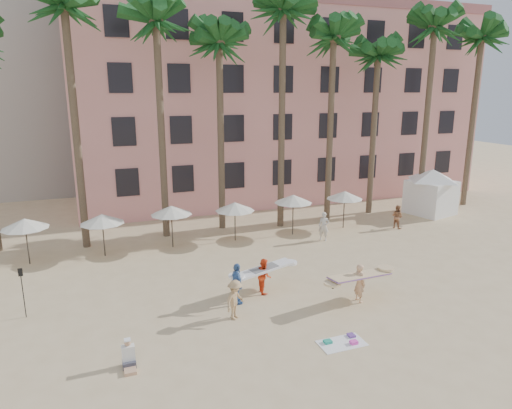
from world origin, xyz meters
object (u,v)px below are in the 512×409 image
object	(u,v)px
carrier_yellow	(360,280)
cabana	(432,188)
pink_hotel	(273,106)
carrier_white	(264,274)

from	to	relation	value
carrier_yellow	cabana	bearing A→B (deg)	39.94
pink_hotel	carrier_yellow	xyz separation A→B (m)	(-5.29, -23.78, -6.98)
pink_hotel	cabana	bearing A→B (deg)	-56.11
carrier_yellow	carrier_white	xyz separation A→B (m)	(-3.73, 2.41, -0.11)
carrier_yellow	carrier_white	distance (m)	4.45
carrier_yellow	carrier_white	size ratio (longest dim) A/B	1.09
carrier_yellow	carrier_white	bearing A→B (deg)	147.15
pink_hotel	carrier_yellow	bearing A→B (deg)	-102.55
pink_hotel	carrier_yellow	world-z (taller)	pink_hotel
pink_hotel	carrier_yellow	size ratio (longest dim) A/B	10.33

